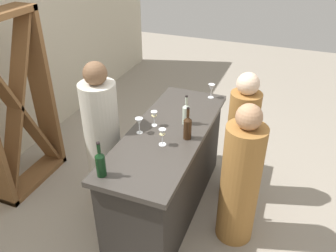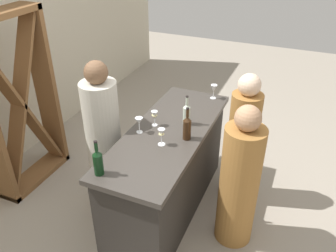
% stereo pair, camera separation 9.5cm
% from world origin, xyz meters
% --- Properties ---
extents(ground_plane, '(12.00, 12.00, 0.00)m').
position_xyz_m(ground_plane, '(0.00, 0.00, 0.00)').
color(ground_plane, '#9E9384').
extents(bar_counter, '(1.85, 0.69, 0.96)m').
position_xyz_m(bar_counter, '(0.00, 0.00, 0.48)').
color(bar_counter, '#2A2723').
rests_on(bar_counter, ground).
extents(wine_rack, '(0.91, 0.28, 1.94)m').
position_xyz_m(wine_rack, '(-0.16, 1.65, 0.97)').
color(wine_rack, brown).
rests_on(wine_rack, ground).
extents(wine_bottle_leftmost_dark_green, '(0.08, 0.08, 0.30)m').
position_xyz_m(wine_bottle_leftmost_dark_green, '(-0.80, 0.24, 1.07)').
color(wine_bottle_leftmost_dark_green, black).
rests_on(wine_bottle_leftmost_dark_green, bar_counter).
extents(wine_bottle_second_left_amber_brown, '(0.07, 0.07, 0.31)m').
position_xyz_m(wine_bottle_second_left_amber_brown, '(-0.06, -0.21, 1.08)').
color(wine_bottle_second_left_amber_brown, '#331E0F').
rests_on(wine_bottle_second_left_amber_brown, bar_counter).
extents(wine_bottle_center_clear_pale, '(0.07, 0.07, 0.30)m').
position_xyz_m(wine_bottle_center_clear_pale, '(0.18, -0.11, 1.07)').
color(wine_bottle_center_clear_pale, '#B7C6B2').
rests_on(wine_bottle_center_clear_pale, bar_counter).
extents(wine_glass_near_left, '(0.07, 0.07, 0.16)m').
position_xyz_m(wine_glass_near_left, '(0.82, -0.19, 1.07)').
color(wine_glass_near_left, white).
rests_on(wine_glass_near_left, bar_counter).
extents(wine_glass_near_center, '(0.07, 0.07, 0.16)m').
position_xyz_m(wine_glass_near_center, '(-0.24, -0.04, 1.07)').
color(wine_glass_near_center, white).
rests_on(wine_glass_near_center, bar_counter).
extents(wine_glass_near_right, '(0.06, 0.06, 0.15)m').
position_xyz_m(wine_glass_near_right, '(0.04, 0.16, 1.06)').
color(wine_glass_near_right, white).
rests_on(wine_glass_near_right, bar_counter).
extents(wine_glass_far_left, '(0.07, 0.07, 0.15)m').
position_xyz_m(wine_glass_far_left, '(-0.13, 0.23, 1.07)').
color(wine_glass_far_left, white).
rests_on(wine_glass_far_left, bar_counter).
extents(person_left_guest, '(0.37, 0.37, 1.45)m').
position_xyz_m(person_left_guest, '(0.47, -0.62, 0.68)').
color(person_left_guest, '#9E6B33').
rests_on(person_left_guest, ground).
extents(person_center_guest, '(0.37, 0.37, 1.42)m').
position_xyz_m(person_center_guest, '(-0.11, -0.73, 0.65)').
color(person_center_guest, '#9E6B33').
rests_on(person_center_guest, ground).
extents(person_right_guest, '(0.36, 0.36, 1.60)m').
position_xyz_m(person_right_guest, '(-0.13, 0.64, 0.74)').
color(person_right_guest, beige).
rests_on(person_right_guest, ground).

